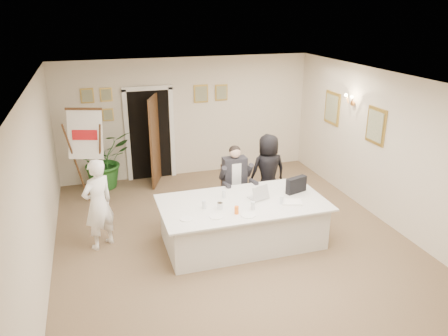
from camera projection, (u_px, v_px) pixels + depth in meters
name	position (u px, v px, depth m)	size (l,w,h in m)	color
floor	(233.00, 241.00, 7.69)	(7.00, 7.00, 0.00)	brown
ceiling	(234.00, 81.00, 6.71)	(6.00, 7.00, 0.02)	white
wall_back	(187.00, 117.00, 10.33)	(6.00, 0.10, 2.80)	silver
wall_front	(351.00, 290.00, 4.07)	(6.00, 0.10, 2.80)	silver
wall_left	(39.00, 187.00, 6.37)	(0.10, 7.00, 2.80)	silver
wall_right	(388.00, 150.00, 8.03)	(0.10, 7.00, 2.80)	silver
doorway	(152.00, 137.00, 10.05)	(1.14, 0.86, 2.20)	black
pictures_back_wall	(152.00, 101.00, 9.93)	(3.40, 0.06, 0.80)	gold
pictures_right_wall	(352.00, 116.00, 8.98)	(0.06, 2.20, 0.80)	gold
wall_sconce	(351.00, 100.00, 8.83)	(0.20, 0.30, 0.24)	#CA8540
conference_table	(243.00, 222.00, 7.51)	(2.81, 1.49, 0.78)	silver
seated_man	(235.00, 181.00, 8.40)	(0.62, 0.66, 1.44)	black
flip_chart	(90.00, 161.00, 8.92)	(0.72, 0.53, 1.98)	#3A2112
standing_man	(98.00, 204.00, 7.25)	(0.58, 0.38, 1.58)	white
standing_woman	(268.00, 171.00, 8.78)	(0.75, 0.49, 1.53)	black
potted_palm	(104.00, 160.00, 9.77)	(1.16, 1.00, 1.29)	#20581D
laptop	(258.00, 190.00, 7.49)	(0.33, 0.35, 0.28)	#B7BABC
laptop_bag	(296.00, 185.00, 7.71)	(0.41, 0.11, 0.28)	black
paper_stack	(292.00, 202.00, 7.33)	(0.33, 0.23, 0.03)	white
plate_left	(186.00, 219.00, 6.77)	(0.21, 0.21, 0.01)	white
plate_mid	(216.00, 217.00, 6.85)	(0.22, 0.22, 0.01)	white
plate_near	(248.00, 215.00, 6.89)	(0.24, 0.24, 0.01)	white
glass_a	(204.00, 205.00, 7.12)	(0.07, 0.07, 0.14)	silver
glass_b	(253.00, 206.00, 7.08)	(0.07, 0.07, 0.14)	silver
glass_c	(282.00, 200.00, 7.28)	(0.06, 0.06, 0.14)	silver
glass_d	(224.00, 194.00, 7.52)	(0.06, 0.06, 0.14)	silver
oj_glass	(237.00, 210.00, 6.93)	(0.07, 0.07, 0.13)	orange
steel_jug	(220.00, 206.00, 7.10)	(0.10, 0.10, 0.11)	silver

